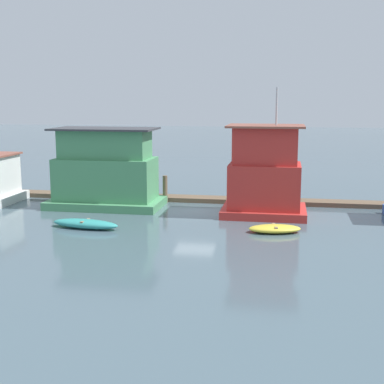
{
  "coord_description": "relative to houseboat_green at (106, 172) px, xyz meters",
  "views": [
    {
      "loc": [
        5.5,
        -32.45,
        7.06
      ],
      "look_at": [
        0.0,
        -1.0,
        1.4
      ],
      "focal_mm": 50.0,
      "sensor_mm": 36.0,
      "label": 1
    }
  ],
  "objects": [
    {
      "name": "ground_plane",
      "position": [
        5.94,
        -0.43,
        -2.28
      ],
      "size": [
        200.0,
        200.0,
        0.0
      ],
      "primitive_type": "plane",
      "color": "#475B66"
    },
    {
      "name": "dock_walkway",
      "position": [
        5.94,
        2.87,
        -2.13
      ],
      "size": [
        42.4,
        1.43,
        0.3
      ],
      "primitive_type": "cube",
      "color": "brown",
      "rests_on": "ground_plane"
    },
    {
      "name": "houseboat_green",
      "position": [
        0.0,
        0.0,
        0.0
      ],
      "size": [
        7.31,
        4.14,
        5.14
      ],
      "color": "#4C9360",
      "rests_on": "ground_plane"
    },
    {
      "name": "houseboat_red",
      "position": [
        10.27,
        -0.75,
        0.19
      ],
      "size": [
        5.03,
        4.0,
        7.65
      ],
      "color": "red",
      "rests_on": "ground_plane"
    },
    {
      "name": "dinghy_teal",
      "position": [
        0.79,
        -5.87,
        -2.03
      ],
      "size": [
        3.96,
        1.53,
        0.5
      ],
      "color": "teal",
      "rests_on": "ground_plane"
    },
    {
      "name": "dinghy_yellow",
      "position": [
        11.02,
        -5.04,
        -2.07
      ],
      "size": [
        2.95,
        1.78,
        0.42
      ],
      "color": "yellow",
      "rests_on": "ground_plane"
    },
    {
      "name": "mooring_post_near_right",
      "position": [
        3.51,
        1.91,
        -1.35
      ],
      "size": [
        0.32,
        0.32,
        1.86
      ],
      "primitive_type": "cylinder",
      "color": "brown",
      "rests_on": "ground_plane"
    },
    {
      "name": "mooring_post_far_left",
      "position": [
        -7.39,
        1.91,
        -1.28
      ],
      "size": [
        0.21,
        0.21,
        1.99
      ],
      "primitive_type": "cylinder",
      "color": "brown",
      "rests_on": "ground_plane"
    },
    {
      "name": "mooring_post_far_right",
      "position": [
        2.2,
        1.91,
        -1.46
      ],
      "size": [
        0.3,
        0.3,
        1.64
      ],
      "primitive_type": "cylinder",
      "color": "brown",
      "rests_on": "ground_plane"
    }
  ]
}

